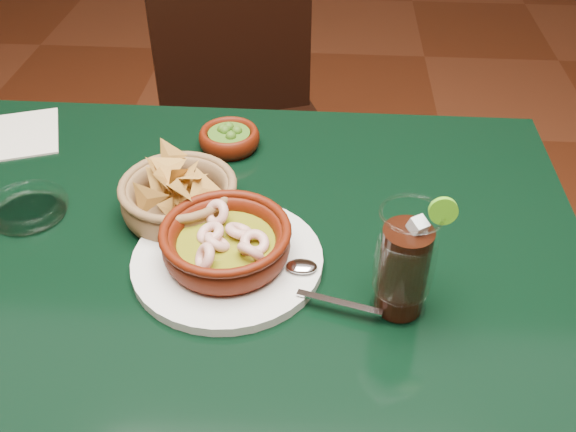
# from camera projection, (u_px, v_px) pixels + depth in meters

# --- Properties ---
(dining_table) EXTENTS (1.20, 0.80, 0.75)m
(dining_table) POSITION_uv_depth(u_px,v_px,m) (205.00, 279.00, 1.07)
(dining_table) COLOR black
(dining_table) RESTS_ON ground
(dining_chair) EXTENTS (0.57, 0.57, 0.96)m
(dining_chair) POSITION_uv_depth(u_px,v_px,m) (247.00, 125.00, 1.69)
(dining_chair) COLOR black
(dining_chair) RESTS_ON ground
(shrimp_plate) EXTENTS (0.36, 0.28, 0.08)m
(shrimp_plate) POSITION_uv_depth(u_px,v_px,m) (227.00, 247.00, 0.93)
(shrimp_plate) COLOR silver
(shrimp_plate) RESTS_ON dining_table
(chip_basket) EXTENTS (0.22, 0.22, 0.13)m
(chip_basket) POSITION_uv_depth(u_px,v_px,m) (179.00, 197.00, 1.02)
(chip_basket) COLOR olive
(chip_basket) RESTS_ON dining_table
(guacamole_ramekin) EXTENTS (0.13, 0.13, 0.04)m
(guacamole_ramekin) POSITION_uv_depth(u_px,v_px,m) (229.00, 138.00, 1.19)
(guacamole_ramekin) COLOR #451004
(guacamole_ramekin) RESTS_ON dining_table
(cola_drink) EXTENTS (0.17, 0.17, 0.19)m
(cola_drink) POSITION_uv_depth(u_px,v_px,m) (404.00, 264.00, 0.83)
(cola_drink) COLOR white
(cola_drink) RESTS_ON dining_table
(glass_ashtray) EXTENTS (0.14, 0.14, 0.03)m
(glass_ashtray) POSITION_uv_depth(u_px,v_px,m) (27.00, 208.00, 1.03)
(glass_ashtray) COLOR white
(glass_ashtray) RESTS_ON dining_table
(paper_menu) EXTENTS (0.18, 0.21, 0.00)m
(paper_menu) POSITION_uv_depth(u_px,v_px,m) (23.00, 134.00, 1.23)
(paper_menu) COLOR beige
(paper_menu) RESTS_ON dining_table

